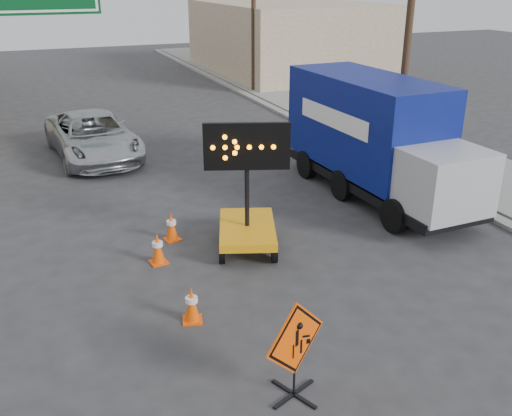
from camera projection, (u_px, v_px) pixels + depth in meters
ground at (351, 375)px, 9.81m from camera, size 100.00×100.00×0.00m
curb_right at (314, 128)px, 25.14m from camera, size 0.40×60.00×0.12m
sidewalk_right at (359, 123)px, 25.95m from camera, size 4.00×60.00×0.15m
building_right_far at (288, 38)px, 39.15m from camera, size 10.00×14.00×4.60m
highway_gantry at (11, 11)px, 21.65m from camera, size 6.18×0.38×6.90m
utility_pole_near at (409, 28)px, 19.39m from camera, size 1.80×0.26×9.00m
utility_pole_far at (254, 7)px, 31.35m from camera, size 1.80×0.26×9.00m
construction_sign at (295, 348)px, 8.98m from camera, size 1.24×0.89×1.77m
arrow_board at (247, 221)px, 14.09m from camera, size 2.05×2.59×3.22m
pickup_truck at (93, 136)px, 21.08m from camera, size 3.23×6.12×1.64m
box_truck at (375, 144)px, 17.19m from camera, size 2.57×7.56×3.56m
cone_a at (192, 304)px, 11.19m from camera, size 0.47×0.47×0.76m
cone_b at (158, 248)px, 13.45m from camera, size 0.44×0.44×0.78m
cone_c at (171, 226)px, 14.63m from camera, size 0.46×0.46×0.76m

